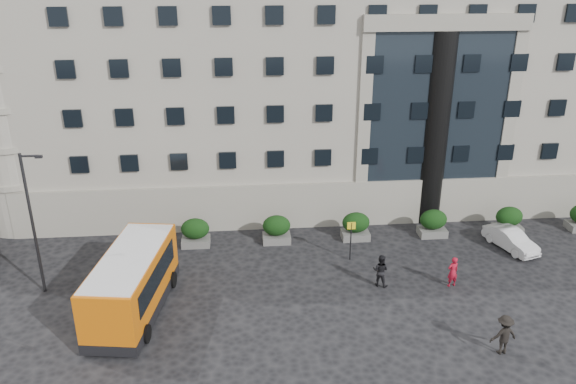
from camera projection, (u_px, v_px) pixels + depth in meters
The scene contains 17 objects.
ground at pixel (264, 311), 29.27m from camera, with size 120.00×120.00×0.00m, color black.
civic_building at pixel (321, 66), 46.73m from camera, with size 44.00×24.00×18.00m, color gray.
entrance_column at pixel (435, 131), 37.36m from camera, with size 1.80×1.80×13.00m, color black.
hedge_a at pixel (195, 232), 35.80m from camera, with size 1.80×1.26×1.84m.
hedge_b at pixel (277, 229), 36.23m from camera, with size 1.80×1.26×1.84m.
hedge_c at pixel (356, 226), 36.67m from camera, with size 1.80×1.26×1.84m.
hedge_d at pixel (433, 223), 37.10m from camera, with size 1.80×1.26×1.84m.
hedge_e at pixel (509, 220), 37.54m from camera, with size 1.80×1.26×1.84m.
street_lamp at pixel (33, 219), 29.41m from camera, with size 1.16×0.18×8.00m.
bus_stop_sign at pixel (351, 234), 33.71m from camera, with size 0.50×0.08×2.52m.
minibus at pixel (132, 281), 28.56m from camera, with size 3.88×8.15×3.27m.
red_truck at pixel (49, 180), 43.49m from camera, with size 2.25×4.69×2.51m.
parked_car_d at pixel (24, 200), 41.48m from camera, with size 2.19×4.74×1.32m, color black.
white_taxi at pixel (511, 239), 35.47m from camera, with size 1.35×3.88×1.28m, color silver.
pedestrian_a at pixel (453, 272), 31.22m from camera, with size 0.66×0.43×1.80m, color #A71025.
pedestrian_b at pixel (380, 270), 31.25m from camera, with size 0.92×0.72×1.89m, color black.
pedestrian_c at pixel (504, 335), 25.73m from camera, with size 1.28×0.74×1.98m, color black.
Camera 1 is at (-1.01, -24.84, 16.70)m, focal length 35.00 mm.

